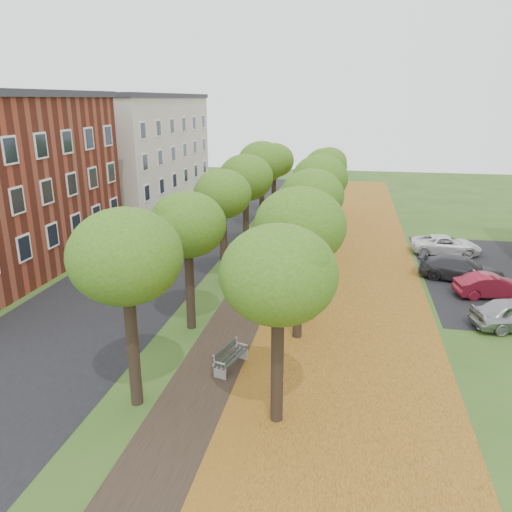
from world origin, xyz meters
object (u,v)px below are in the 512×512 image
at_px(car_red, 492,286).
at_px(bench, 230,357).
at_px(car_grey, 462,269).
at_px(car_white, 446,245).

bearing_deg(car_red, bench, 118.09).
height_order(car_grey, car_white, car_grey).
bearing_deg(car_white, bench, 145.53).
bearing_deg(bench, car_grey, -24.55).
bearing_deg(car_white, car_grey, 177.27).
height_order(car_red, car_white, car_white).
bearing_deg(bench, car_red, -33.45).
xyz_separation_m(car_grey, car_white, (0.00, 5.24, -0.06)).
relative_size(car_grey, car_white, 1.05).
bearing_deg(car_white, car_red, -174.91).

